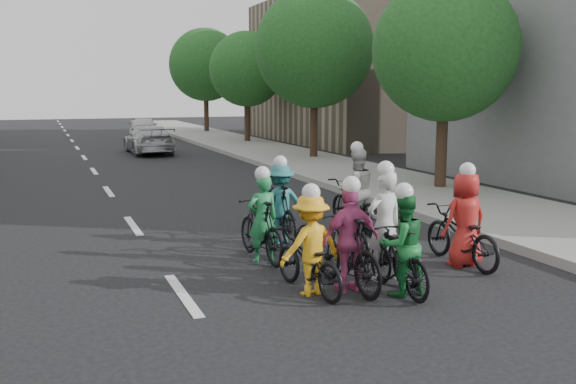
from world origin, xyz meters
TOP-DOWN VIEW (x-y plane):
  - ground at (0.00, 0.00)m, footprint 120.00×120.00m
  - sidewalk_right at (8.00, 10.00)m, footprint 4.00×80.00m
  - curb_right at (6.05, 10.00)m, footprint 0.18×80.00m
  - bldg_se at (16.00, 24.00)m, footprint 10.00×14.00m
  - tree_r_0 at (8.80, 6.60)m, footprint 4.00×4.00m
  - tree_r_1 at (8.80, 15.60)m, footprint 4.80×4.80m
  - tree_r_2 at (8.80, 24.60)m, footprint 4.00×4.00m
  - tree_r_3 at (8.80, 33.60)m, footprint 4.80×4.80m
  - cyclist_0 at (3.01, -0.29)m, footprint 0.92×1.97m
  - cyclist_1 at (2.87, -1.05)m, footprint 0.71×1.59m
  - cyclist_2 at (1.69, -0.57)m, footprint 1.00×1.76m
  - cyclist_3 at (2.27, -0.63)m, footprint 0.91×1.85m
  - cyclist_4 at (4.61, -0.11)m, footprint 0.77×1.87m
  - cyclist_5 at (1.64, 1.37)m, footprint 0.64×1.78m
  - cyclist_6 at (4.22, 2.96)m, footprint 0.83×1.95m
  - cyclist_7 at (2.37, 2.46)m, footprint 0.98×1.88m
  - follow_car_lead at (2.88, 20.79)m, footprint 1.87×4.44m
  - follow_car_trail at (4.05, 29.78)m, footprint 2.23×4.11m

SIDE VIEW (x-z plane):
  - ground at x=0.00m, z-range 0.00..0.00m
  - sidewalk_right at x=8.00m, z-range 0.00..0.15m
  - curb_right at x=6.05m, z-range 0.00..0.18m
  - cyclist_2 at x=1.69m, z-range -0.22..1.37m
  - cyclist_5 at x=1.64m, z-range -0.22..1.39m
  - cyclist_0 at x=3.01m, z-range -0.32..1.50m
  - cyclist_4 at x=4.61m, z-range -0.26..1.45m
  - cyclist_1 at x=2.87m, z-range -0.20..1.40m
  - cyclist_3 at x=2.27m, z-range -0.21..1.46m
  - follow_car_lead at x=2.88m, z-range 0.00..1.28m
  - cyclist_6 at x=4.22m, z-range -0.27..1.57m
  - cyclist_7 at x=2.37m, z-range -0.18..1.48m
  - follow_car_trail at x=4.05m, z-range 0.00..1.33m
  - tree_r_0 at x=8.80m, z-range 0.98..6.95m
  - tree_r_2 at x=8.80m, z-range 0.98..6.95m
  - bldg_se at x=16.00m, z-range 0.00..8.00m
  - tree_r_1 at x=8.80m, z-range 1.05..7.98m
  - tree_r_3 at x=8.80m, z-range 1.05..7.98m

